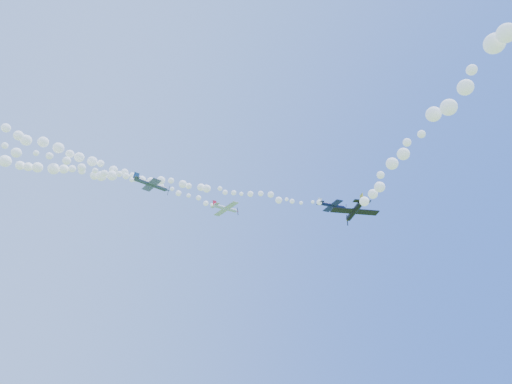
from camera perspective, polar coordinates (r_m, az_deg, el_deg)
plane_white at (r=100.18m, az=-4.04°, el=-2.18°), size 7.57×7.91×2.08m
smoke_trail_white at (r=86.38m, az=-23.82°, el=4.90°), size 68.26×10.38×3.13m
plane_navy at (r=92.34m, az=10.15°, el=-1.77°), size 6.78×7.14×2.41m
smoke_trail_navy at (r=83.85m, az=-12.98°, el=1.33°), size 65.96×22.73×2.69m
plane_grey at (r=77.56m, az=-13.79°, el=1.00°), size 6.92×7.16×2.68m
plane_black at (r=57.33m, az=13.04°, el=-2.43°), size 6.28×5.92×1.98m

